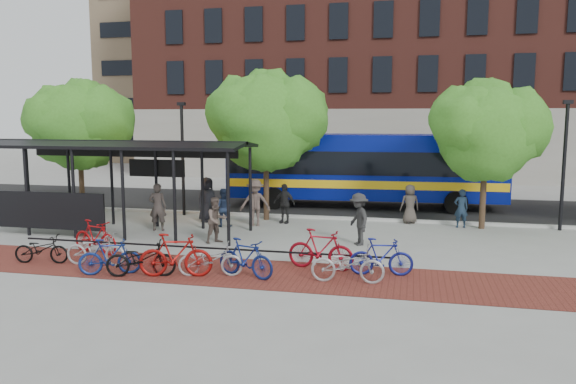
% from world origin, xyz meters
% --- Properties ---
extents(ground, '(160.00, 160.00, 0.00)m').
position_xyz_m(ground, '(0.00, 0.00, 0.00)').
color(ground, '#9E9E99').
rests_on(ground, ground).
extents(asphalt_street, '(160.00, 8.00, 0.01)m').
position_xyz_m(asphalt_street, '(0.00, 8.00, 0.01)').
color(asphalt_street, black).
rests_on(asphalt_street, ground).
extents(curb, '(160.00, 0.25, 0.12)m').
position_xyz_m(curb, '(0.00, 4.00, 0.06)').
color(curb, '#B7B7B2').
rests_on(curb, ground).
extents(brick_strip, '(24.00, 3.00, 0.01)m').
position_xyz_m(brick_strip, '(-2.00, -5.00, 0.00)').
color(brick_strip, maroon).
rests_on(brick_strip, ground).
extents(bike_rack_rail, '(12.00, 0.05, 0.95)m').
position_xyz_m(bike_rack_rail, '(-3.30, -4.10, 0.00)').
color(bike_rack_rail, black).
rests_on(bike_rack_rail, ground).
extents(building_brick, '(55.00, 14.00, 20.00)m').
position_xyz_m(building_brick, '(10.00, 26.00, 10.00)').
color(building_brick, brown).
rests_on(building_brick, ground).
extents(building_tower, '(22.00, 22.00, 30.00)m').
position_xyz_m(building_tower, '(-16.00, 40.00, 15.00)').
color(building_tower, '#7A664C').
rests_on(building_tower, ground).
extents(bus_shelter, '(10.60, 3.07, 3.60)m').
position_xyz_m(bus_shelter, '(-8.13, -0.48, 3.00)').
color(bus_shelter, black).
rests_on(bus_shelter, ground).
extents(tree_a, '(4.90, 4.00, 6.18)m').
position_xyz_m(tree_a, '(-11.91, 3.35, 4.24)').
color(tree_a, '#382619').
rests_on(tree_a, ground).
extents(tree_b, '(5.15, 4.20, 6.47)m').
position_xyz_m(tree_b, '(-2.90, 3.35, 4.46)').
color(tree_b, '#382619').
rests_on(tree_b, ground).
extents(tree_c, '(4.66, 3.80, 5.92)m').
position_xyz_m(tree_c, '(6.09, 3.35, 4.05)').
color(tree_c, '#382619').
rests_on(tree_c, ground).
extents(lamp_post_left, '(0.35, 0.20, 5.12)m').
position_xyz_m(lamp_post_left, '(-7.00, 3.60, 2.75)').
color(lamp_post_left, black).
rests_on(lamp_post_left, ground).
extents(lamp_post_right, '(0.35, 0.20, 5.12)m').
position_xyz_m(lamp_post_right, '(9.00, 3.60, 2.75)').
color(lamp_post_right, black).
rests_on(lamp_post_right, ground).
extents(bus, '(13.53, 3.72, 3.62)m').
position_xyz_m(bus, '(0.85, 7.73, 2.08)').
color(bus, navy).
rests_on(bus, ground).
extents(bike_0, '(1.76, 0.85, 0.89)m').
position_xyz_m(bike_0, '(-7.88, -5.36, 0.44)').
color(bike_0, black).
rests_on(bike_0, ground).
extents(bike_1, '(1.94, 1.01, 1.12)m').
position_xyz_m(bike_1, '(-6.93, -3.89, 0.56)').
color(bike_1, '#9C0E10').
rests_on(bike_1, ground).
extents(bike_2, '(1.93, 0.78, 1.00)m').
position_xyz_m(bike_2, '(-6.10, -5.21, 0.50)').
color(bike_2, '#A5A5A7').
rests_on(bike_2, ground).
extents(bike_3, '(1.81, 1.13, 1.05)m').
position_xyz_m(bike_3, '(-5.15, -6.04, 0.53)').
color(bike_3, navy).
rests_on(bike_3, ground).
extents(bike_4, '(2.06, 1.20, 1.02)m').
position_xyz_m(bike_4, '(-4.20, -6.02, 0.51)').
color(bike_4, black).
rests_on(bike_4, ground).
extents(bike_5, '(2.16, 1.03, 1.25)m').
position_xyz_m(bike_5, '(-3.23, -5.83, 0.63)').
color(bike_5, maroon).
rests_on(bike_5, ground).
extents(bike_6, '(1.93, 1.04, 0.96)m').
position_xyz_m(bike_6, '(-2.30, -5.54, 0.48)').
color(bike_6, '#9D9DA0').
rests_on(bike_6, ground).
extents(bike_7, '(1.91, 1.10, 1.11)m').
position_xyz_m(bike_7, '(-1.29, -5.44, 0.55)').
color(bike_7, navy).
rests_on(bike_7, ground).
extents(bike_9, '(2.08, 0.87, 1.21)m').
position_xyz_m(bike_9, '(0.64, -4.17, 0.61)').
color(bike_9, maroon).
rests_on(bike_9, ground).
extents(bike_10, '(2.04, 0.81, 1.05)m').
position_xyz_m(bike_10, '(1.57, -5.33, 0.53)').
color(bike_10, '#9F9FA1').
rests_on(bike_10, ground).
extents(bike_11, '(1.86, 0.72, 1.09)m').
position_xyz_m(bike_11, '(2.42, -4.43, 0.54)').
color(bike_11, navy).
rests_on(bike_11, ground).
extents(pedestrian_0, '(1.04, 1.12, 1.92)m').
position_xyz_m(pedestrian_0, '(-5.39, 2.34, 0.96)').
color(pedestrian_0, black).
rests_on(pedestrian_0, ground).
extents(pedestrian_1, '(0.77, 0.58, 1.89)m').
position_xyz_m(pedestrian_1, '(-6.59, 0.06, 0.95)').
color(pedestrian_1, '#3F3733').
rests_on(pedestrian_1, ground).
extents(pedestrian_2, '(0.85, 0.71, 1.58)m').
position_xyz_m(pedestrian_2, '(-4.33, 1.39, 0.79)').
color(pedestrian_2, '#1C2842').
rests_on(pedestrian_2, ground).
extents(pedestrian_3, '(1.36, 0.92, 1.94)m').
position_xyz_m(pedestrian_3, '(-3.09, 1.85, 0.97)').
color(pedestrian_3, '#52423C').
rests_on(pedestrian_3, ground).
extents(pedestrian_4, '(1.06, 0.64, 1.68)m').
position_xyz_m(pedestrian_4, '(-2.06, 2.69, 0.84)').
color(pedestrian_4, black).
rests_on(pedestrian_4, ground).
extents(pedestrian_6, '(0.93, 0.76, 1.65)m').
position_xyz_m(pedestrian_6, '(3.14, 3.80, 0.83)').
color(pedestrian_6, '#453E37').
rests_on(pedestrian_6, ground).
extents(pedestrian_7, '(0.64, 0.48, 1.58)m').
position_xyz_m(pedestrian_7, '(5.18, 3.31, 0.79)').
color(pedestrian_7, '#1A2A3D').
rests_on(pedestrian_7, ground).
extents(pedestrian_8, '(1.00, 1.02, 1.65)m').
position_xyz_m(pedestrian_8, '(-3.57, -1.50, 0.83)').
color(pedestrian_8, brown).
rests_on(pedestrian_8, ground).
extents(pedestrian_9, '(1.16, 1.37, 1.84)m').
position_xyz_m(pedestrian_9, '(1.42, -0.72, 0.92)').
color(pedestrian_9, '#292929').
rests_on(pedestrian_9, ground).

